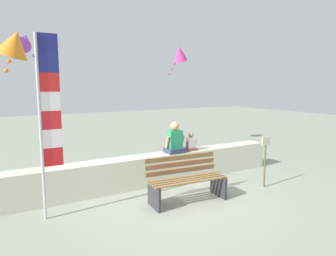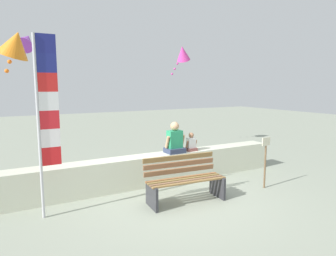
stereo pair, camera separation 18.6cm
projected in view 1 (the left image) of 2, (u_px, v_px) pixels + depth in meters
ground_plane at (177, 197)px, 6.27m from camera, size 40.00×40.00×0.00m
seawall_ledge at (154, 169)px, 7.09m from camera, size 6.67×0.48×0.69m
park_bench at (186, 180)px, 6.05m from camera, size 1.61×0.73×0.88m
person_adult at (175, 141)px, 7.24m from camera, size 0.49×0.36×0.74m
person_child at (191, 144)px, 7.49m from camera, size 0.30×0.22×0.45m
flag_banner at (47, 113)px, 5.05m from camera, size 0.36×0.05×3.12m
kite_magenta at (180, 53)px, 10.79m from camera, size 0.80×0.79×1.09m
kite_purple at (24, 40)px, 7.14m from camera, size 0.63×0.73×0.88m
kite_orange at (14, 44)px, 5.97m from camera, size 0.96×0.94×0.92m
sign_post at (265, 157)px, 6.82m from camera, size 0.24×0.04×1.15m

